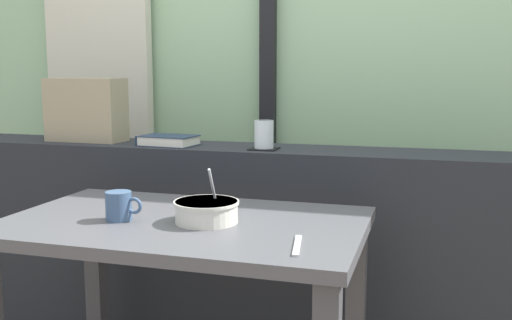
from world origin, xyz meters
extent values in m
cube|color=#9EC699|center=(0.00, 1.16, 1.40)|extent=(4.80, 0.08, 2.80)
cube|color=beige|center=(-0.95, 1.06, 1.25)|extent=(0.56, 0.06, 2.50)
cube|color=black|center=(-0.08, 1.09, 1.30)|extent=(0.07, 0.05, 2.60)
cube|color=#23262B|center=(0.00, 0.55, 0.41)|extent=(2.80, 0.30, 0.82)
cube|color=#414145|center=(-0.50, 0.24, 0.32)|extent=(0.06, 0.06, 0.65)
cube|color=#414145|center=(0.45, 0.24, 0.32)|extent=(0.06, 0.06, 0.65)
cube|color=#4C4C51|center=(-0.03, -0.04, 0.66)|extent=(1.05, 0.65, 0.03)
cube|color=black|center=(0.07, 0.50, 0.83)|extent=(0.10, 0.10, 0.00)
cylinder|color=white|center=(0.07, 0.50, 0.88)|extent=(0.07, 0.07, 0.10)
cylinder|color=orange|center=(0.07, 0.50, 0.86)|extent=(0.06, 0.06, 0.07)
cube|color=#1E2D47|center=(-0.33, 0.51, 0.83)|extent=(0.22, 0.16, 0.00)
cube|color=silver|center=(-0.33, 0.51, 0.84)|extent=(0.21, 0.16, 0.03)
cube|color=#1E2D47|center=(-0.33, 0.51, 0.86)|extent=(0.22, 0.16, 0.00)
cube|color=#1E2D47|center=(-0.43, 0.52, 0.84)|extent=(0.02, 0.14, 0.04)
cube|color=tan|center=(-0.71, 0.55, 0.95)|extent=(0.32, 0.15, 0.26)
cylinder|color=silver|center=(0.05, -0.05, 0.71)|extent=(0.18, 0.18, 0.06)
cylinder|color=silver|center=(0.05, -0.05, 0.74)|extent=(0.19, 0.19, 0.01)
cylinder|color=brown|center=(0.05, -0.05, 0.71)|extent=(0.16, 0.16, 0.04)
cylinder|color=silver|center=(0.06, -0.02, 0.77)|extent=(0.02, 0.10, 0.15)
ellipsoid|color=silver|center=(0.06, 0.00, 0.72)|extent=(0.03, 0.05, 0.01)
cube|color=silver|center=(0.35, -0.21, 0.68)|extent=(0.04, 0.17, 0.01)
cylinder|color=#3D567A|center=(-0.20, -0.10, 0.72)|extent=(0.08, 0.08, 0.08)
torus|color=#3D567A|center=(-0.15, -0.10, 0.73)|extent=(0.05, 0.01, 0.05)
camera|label=1|loc=(0.66, -1.60, 1.11)|focal=41.54mm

